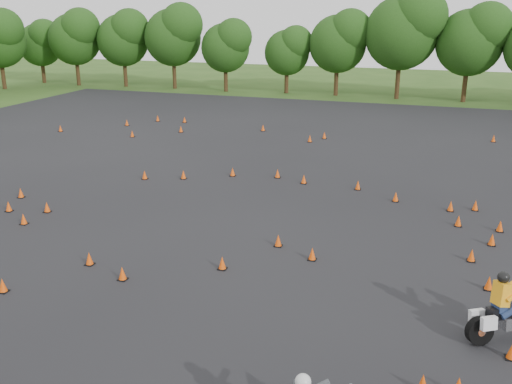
{
  "coord_description": "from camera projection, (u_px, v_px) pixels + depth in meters",
  "views": [
    {
      "loc": [
        7.32,
        -18.11,
        8.81
      ],
      "look_at": [
        0.0,
        4.0,
        1.2
      ],
      "focal_mm": 40.0,
      "sensor_mm": 36.0,
      "label": 1
    }
  ],
  "objects": [
    {
      "name": "traffic_cones",
      "position": [
        260.0,
        198.0,
        26.8
      ],
      "size": [
        36.16,
        32.69,
        0.45
      ],
      "color": "#E84D09",
      "rests_on": "asphalt_pad"
    },
    {
      "name": "treeline",
      "position": [
        385.0,
        55.0,
        50.91
      ],
      "size": [
        87.19,
        32.32,
        11.03
      ],
      "color": "#1D3F12",
      "rests_on": "ground"
    },
    {
      "name": "ground",
      "position": [
        222.0,
        254.0,
        21.26
      ],
      "size": [
        140.0,
        140.0,
        0.0
      ],
      "primitive_type": "plane",
      "color": "#2D5119",
      "rests_on": "ground"
    },
    {
      "name": "asphalt_pad",
      "position": [
        269.0,
        204.0,
        26.68
      ],
      "size": [
        62.0,
        62.0,
        0.0
      ],
      "primitive_type": "plane",
      "color": "black",
      "rests_on": "ground"
    }
  ]
}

